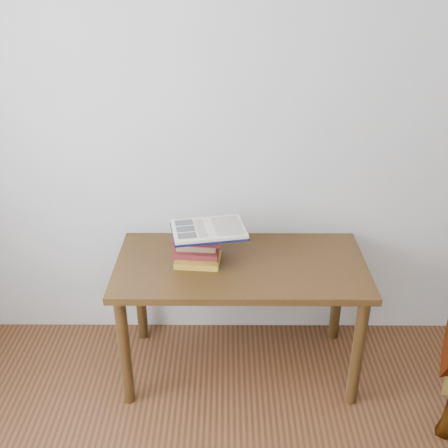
{
  "coord_description": "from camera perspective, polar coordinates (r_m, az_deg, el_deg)",
  "views": [
    {
      "loc": [
        -0.11,
        -0.92,
        2.11
      ],
      "look_at": [
        -0.12,
        1.36,
        0.93
      ],
      "focal_mm": 42.0,
      "sensor_mm": 36.0,
      "label": 1
    }
  ],
  "objects": [
    {
      "name": "room_shell",
      "position": [
        1.05,
        1.63,
        0.05
      ],
      "size": [
        3.54,
        3.54,
        2.62
      ],
      "color": "#BAB7B0",
      "rests_on": "ground"
    },
    {
      "name": "desk",
      "position": [
        2.76,
        1.81,
        -6.01
      ],
      "size": [
        1.29,
        0.65,
        0.69
      ],
      "color": "#462C11",
      "rests_on": "ground"
    },
    {
      "name": "open_book",
      "position": [
        2.62,
        -1.68,
        -0.62
      ],
      "size": [
        0.41,
        0.32,
        0.03
      ],
      "rotation": [
        0.0,
        0.0,
        0.19
      ],
      "color": "black",
      "rests_on": "book_stack"
    },
    {
      "name": "book_stack",
      "position": [
        2.67,
        -2.92,
        -2.48
      ],
      "size": [
        0.25,
        0.21,
        0.18
      ],
      "color": "#AA8326",
      "rests_on": "desk"
    }
  ]
}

